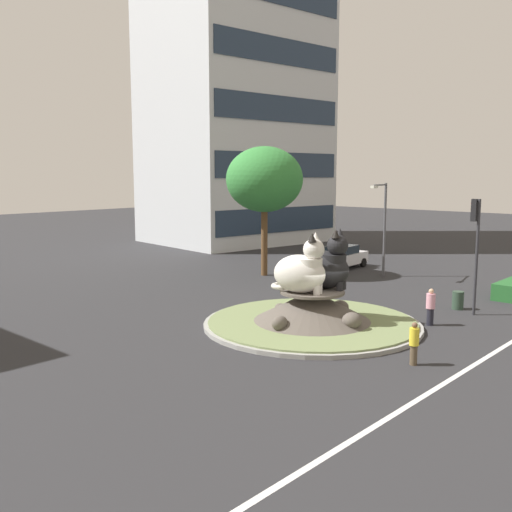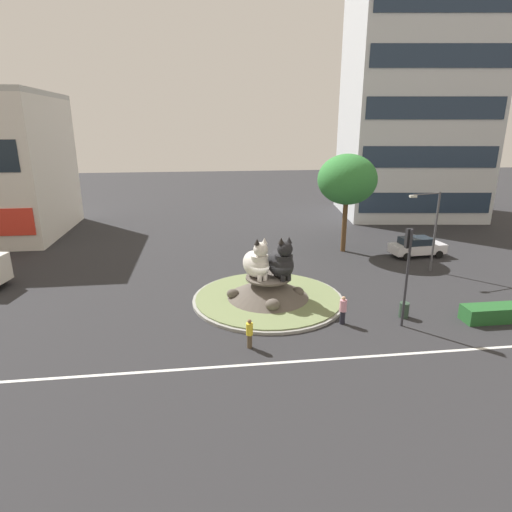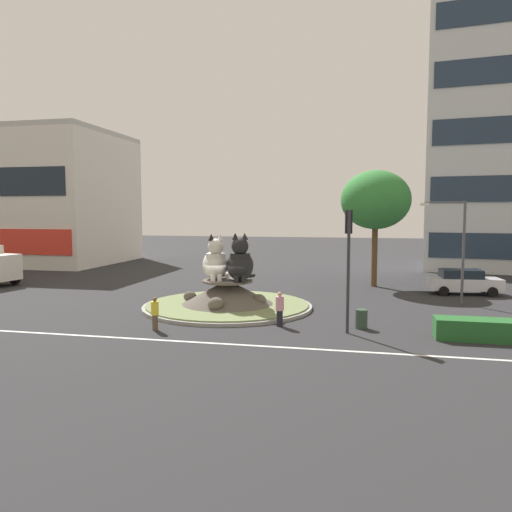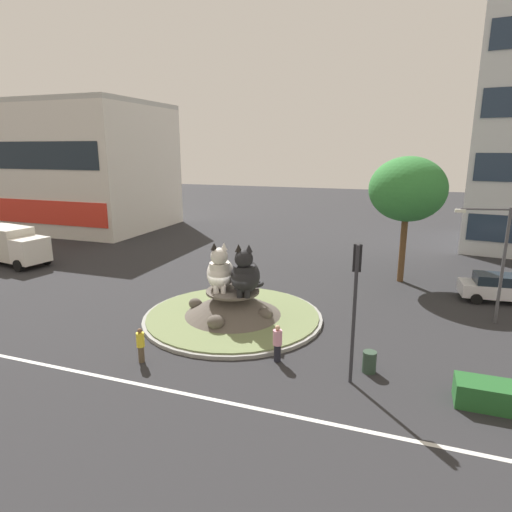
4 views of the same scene
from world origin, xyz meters
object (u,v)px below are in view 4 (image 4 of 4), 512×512
(cat_statue_black, at_px, (245,275))
(pedestrian_yellow_shirt, at_px, (141,344))
(shophouse_block, at_px, (65,166))
(broadleaf_tree_behind_island, at_px, (408,190))
(delivery_box_truck, at_px, (12,245))
(streetlight_arm, at_px, (497,255))
(traffic_light_mast, at_px, (356,289))
(sedan_on_far_lane, at_px, (500,288))
(pedestrian_pink_shirt, at_px, (277,343))
(cat_statue_white, at_px, (220,271))
(litter_bin, at_px, (369,362))

(cat_statue_black, relative_size, pedestrian_yellow_shirt, 1.94)
(cat_statue_black, bearing_deg, shophouse_block, -137.92)
(broadleaf_tree_behind_island, height_order, delivery_box_truck, broadleaf_tree_behind_island)
(streetlight_arm, bearing_deg, pedestrian_yellow_shirt, 20.88)
(streetlight_arm, xyz_separation_m, delivery_box_truck, (-33.59, 0.73, -2.09))
(streetlight_arm, bearing_deg, traffic_light_mast, 41.38)
(traffic_light_mast, relative_size, sedan_on_far_lane, 1.17)
(pedestrian_pink_shirt, bearing_deg, pedestrian_yellow_shirt, 17.46)
(cat_statue_white, bearing_deg, pedestrian_pink_shirt, 28.04)
(shophouse_block, distance_m, delivery_box_truck, 18.82)
(broadleaf_tree_behind_island, height_order, litter_bin, broadleaf_tree_behind_island)
(streetlight_arm, relative_size, litter_bin, 6.77)
(cat_statue_white, distance_m, sedan_on_far_lane, 16.75)
(streetlight_arm, distance_m, delivery_box_truck, 33.66)
(cat_statue_white, height_order, litter_bin, cat_statue_white)
(broadleaf_tree_behind_island, bearing_deg, delivery_box_truck, -169.39)
(sedan_on_far_lane, relative_size, delivery_box_truck, 0.72)
(cat_statue_black, bearing_deg, litter_bin, 50.24)
(cat_statue_white, height_order, streetlight_arm, streetlight_arm)
(pedestrian_pink_shirt, height_order, pedestrian_yellow_shirt, pedestrian_pink_shirt)
(delivery_box_truck, bearing_deg, traffic_light_mast, -8.44)
(pedestrian_pink_shirt, relative_size, sedan_on_far_lane, 0.35)
(cat_statue_black, bearing_deg, traffic_light_mast, 41.47)
(cat_statue_black, bearing_deg, pedestrian_yellow_shirt, -38.49)
(shophouse_block, xyz_separation_m, streetlight_arm, (42.23, -16.57, -3.23))
(streetlight_arm, relative_size, pedestrian_yellow_shirt, 3.94)
(cat_statue_black, height_order, traffic_light_mast, traffic_light_mast)
(cat_statue_white, distance_m, litter_bin, 9.12)
(shophouse_block, xyz_separation_m, litter_bin, (36.80, -23.99, -6.45))
(shophouse_block, xyz_separation_m, delivery_box_truck, (8.65, -15.85, -5.32))
(cat_statue_black, height_order, streetlight_arm, streetlight_arm)
(pedestrian_pink_shirt, relative_size, delivery_box_truck, 0.26)
(cat_statue_black, bearing_deg, pedestrian_pink_shirt, 24.44)
(cat_statue_white, relative_size, pedestrian_pink_shirt, 1.80)
(cat_statue_black, distance_m, streetlight_arm, 12.82)
(streetlight_arm, bearing_deg, delivery_box_truck, -13.95)
(streetlight_arm, bearing_deg, cat_statue_white, 3.43)
(shophouse_block, distance_m, sedan_on_far_lane, 45.61)
(pedestrian_pink_shirt, distance_m, sedan_on_far_lane, 15.60)
(streetlight_arm, height_order, pedestrian_pink_shirt, streetlight_arm)
(cat_statue_white, relative_size, shophouse_block, 0.13)
(cat_statue_white, xyz_separation_m, delivery_box_truck, (-20.00, 4.66, -0.98))
(shophouse_block, distance_m, pedestrian_pink_shirt, 41.45)
(shophouse_block, height_order, pedestrian_yellow_shirt, shophouse_block)
(shophouse_block, relative_size, broadleaf_tree_behind_island, 2.67)
(shophouse_block, bearing_deg, sedan_on_far_lane, -16.20)
(traffic_light_mast, height_order, pedestrian_pink_shirt, traffic_light_mast)
(traffic_light_mast, height_order, delivery_box_truck, traffic_light_mast)
(litter_bin, bearing_deg, streetlight_arm, 53.81)
(delivery_box_truck, bearing_deg, cat_statue_black, -2.90)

